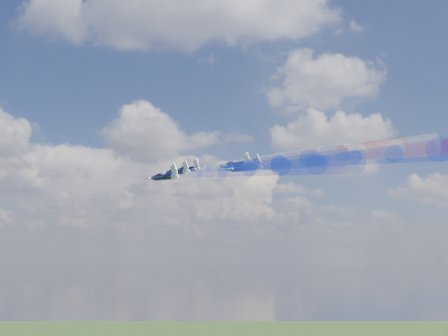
# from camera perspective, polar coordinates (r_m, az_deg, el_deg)

# --- Properties ---
(jet_lead) EXTENTS (17.32, 17.60, 6.72)m
(jet_lead) POSITION_cam_1_polar(r_m,az_deg,el_deg) (156.76, -4.04, -0.14)
(jet_lead) COLOR black
(trail_lead) EXTENTS (37.51, 40.77, 9.08)m
(trail_lead) POSITION_cam_1_polar(r_m,az_deg,el_deg) (132.44, 3.60, 0.67)
(trail_lead) COLOR white
(jet_inner_left) EXTENTS (17.32, 17.60, 6.72)m
(jet_inner_left) POSITION_cam_1_polar(r_m,az_deg,el_deg) (139.99, -5.30, -0.47)
(jet_inner_left) COLOR black
(trail_inner_left) EXTENTS (37.51, 40.77, 9.08)m
(trail_inner_left) POSITION_cam_1_polar(r_m,az_deg,el_deg) (115.37, 3.21, 0.38)
(trail_inner_left) COLOR blue
(jet_inner_right) EXTENTS (17.32, 17.60, 6.72)m
(jet_inner_right) POSITION_cam_1_polar(r_m,az_deg,el_deg) (152.47, 1.31, 0.45)
(jet_inner_right) COLOR black
(trail_inner_right) EXTENTS (37.51, 40.77, 9.08)m
(trail_inner_right) POSITION_cam_1_polar(r_m,az_deg,el_deg) (130.29, 10.11, 1.37)
(trail_inner_right) COLOR red
(jet_outer_left) EXTENTS (17.32, 17.60, 6.72)m
(jet_outer_left) POSITION_cam_1_polar(r_m,az_deg,el_deg) (123.36, -6.67, -1.01)
(jet_outer_left) COLOR black
(trail_outer_left) EXTENTS (37.51, 40.77, 9.08)m
(trail_outer_left) POSITION_cam_1_polar(r_m,az_deg,el_deg) (98.44, 2.95, -0.16)
(trail_outer_left) COLOR blue
(jet_center_third) EXTENTS (17.32, 17.60, 6.72)m
(jet_center_third) POSITION_cam_1_polar(r_m,az_deg,el_deg) (136.27, 1.38, 0.34)
(jet_center_third) COLOR black
(trail_center_third) EXTENTS (37.51, 40.77, 9.08)m
(trail_center_third) POSITION_cam_1_polar(r_m,az_deg,el_deg) (114.33, 11.43, 1.37)
(trail_center_third) COLOR white
(jet_outer_right) EXTENTS (17.32, 17.60, 6.72)m
(jet_outer_right) POSITION_cam_1_polar(r_m,az_deg,el_deg) (151.96, 8.11, 0.70)
(jet_outer_right) COLOR black
(trail_outer_right) EXTENTS (37.51, 40.77, 9.08)m
(trail_outer_right) POSITION_cam_1_polar(r_m,az_deg,el_deg) (132.71, 17.91, 1.63)
(trail_outer_right) COLOR red
(jet_rear_left) EXTENTS (17.32, 17.60, 6.72)m
(jet_rear_left) POSITION_cam_1_polar(r_m,az_deg,el_deg) (118.72, 2.30, -0.01)
(jet_rear_left) COLOR black
(trail_rear_left) EXTENTS (37.51, 40.77, 9.08)m
(trail_rear_left) POSITION_cam_1_polar(r_m,az_deg,el_deg) (97.48, 14.35, 1.12)
(trail_rear_left) COLOR blue
(jet_rear_right) EXTENTS (17.32, 17.60, 6.72)m
(jet_rear_right) POSITION_cam_1_polar(r_m,az_deg,el_deg) (134.94, 8.98, 0.79)
(jet_rear_right) COLOR black
(trail_rear_right) EXTENTS (37.51, 40.77, 9.08)m
(trail_rear_right) POSITION_cam_1_polar(r_m,az_deg,el_deg) (116.39, 20.35, 1.86)
(trail_rear_right) COLOR red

